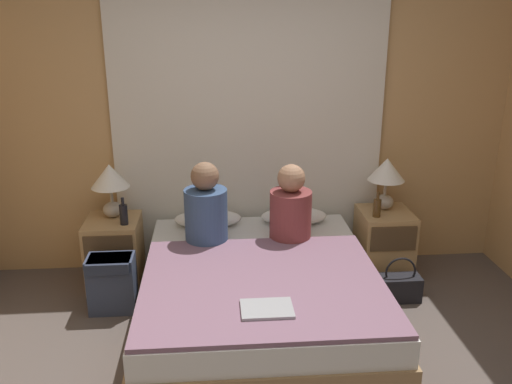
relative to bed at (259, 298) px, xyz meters
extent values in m
cube|color=tan|center=(0.00, 1.08, 1.02)|extent=(4.50, 0.06, 2.50)
cube|color=silver|center=(0.00, 1.02, 0.90)|extent=(2.23, 0.02, 2.27)
cube|color=#99754C|center=(0.00, 0.00, -0.09)|extent=(1.62, 1.94, 0.29)
cube|color=white|center=(0.00, 0.00, 0.15)|extent=(1.58, 1.90, 0.18)
cube|color=tan|center=(-1.12, 0.72, 0.05)|extent=(0.42, 0.44, 0.57)
cube|color=#4C3823|center=(-1.12, 0.50, 0.19)|extent=(0.37, 0.02, 0.20)
cube|color=tan|center=(1.12, 0.72, 0.05)|extent=(0.42, 0.44, 0.57)
cube|color=#4C3823|center=(1.12, 0.50, 0.19)|extent=(0.37, 0.02, 0.20)
ellipsoid|color=#B2A899|center=(-1.12, 0.80, 0.40)|extent=(0.15, 0.15, 0.12)
cylinder|color=#B2A893|center=(-1.12, 0.80, 0.52)|extent=(0.02, 0.02, 0.13)
cone|color=white|center=(-1.12, 0.80, 0.68)|extent=(0.30, 0.30, 0.19)
ellipsoid|color=#B2A899|center=(1.12, 0.80, 0.40)|extent=(0.15, 0.15, 0.12)
cylinder|color=#B2A893|center=(1.12, 0.80, 0.52)|extent=(0.02, 0.02, 0.13)
cone|color=white|center=(1.12, 0.80, 0.68)|extent=(0.30, 0.30, 0.19)
ellipsoid|color=white|center=(-0.36, 0.79, 0.30)|extent=(0.55, 0.28, 0.12)
ellipsoid|color=white|center=(0.36, 0.79, 0.30)|extent=(0.55, 0.28, 0.12)
cube|color=slate|center=(0.00, -0.26, 0.25)|extent=(1.56, 1.36, 0.03)
cylinder|color=#38517A|center=(-0.36, 0.45, 0.45)|extent=(0.32, 0.32, 0.42)
sphere|color=#846047|center=(-0.36, 0.45, 0.77)|extent=(0.21, 0.21, 0.21)
cylinder|color=brown|center=(0.28, 0.45, 0.43)|extent=(0.32, 0.32, 0.39)
sphere|color=#A87A5B|center=(0.28, 0.45, 0.73)|extent=(0.21, 0.21, 0.21)
cylinder|color=black|center=(-1.00, 0.63, 0.42)|extent=(0.06, 0.06, 0.16)
cylinder|color=black|center=(-1.00, 0.63, 0.52)|extent=(0.02, 0.02, 0.06)
cylinder|color=#513819|center=(1.00, 0.63, 0.41)|extent=(0.06, 0.06, 0.15)
cylinder|color=#513819|center=(1.00, 0.63, 0.51)|extent=(0.02, 0.02, 0.06)
cube|color=#9EA0A5|center=(-0.01, -0.61, 0.28)|extent=(0.30, 0.22, 0.02)
cube|color=#333D56|center=(-1.08, 0.32, -0.02)|extent=(0.34, 0.22, 0.44)
cube|color=#283045|center=(-1.08, 0.30, 0.16)|extent=(0.31, 0.23, 0.08)
cube|color=black|center=(1.12, 0.29, -0.13)|extent=(0.32, 0.16, 0.20)
torus|color=black|center=(1.12, 0.29, 0.01)|extent=(0.24, 0.02, 0.24)
camera|label=1|loc=(-0.29, -3.36, 1.94)|focal=38.00mm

